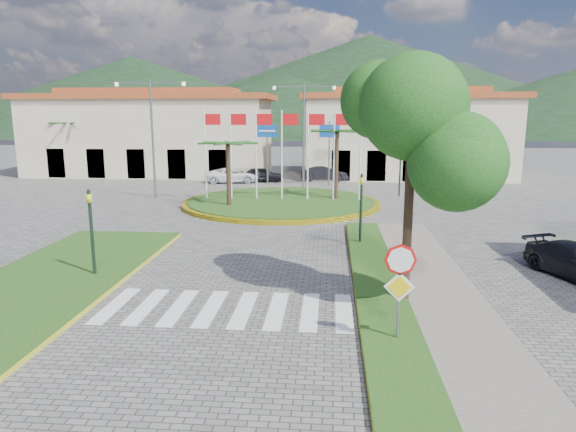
# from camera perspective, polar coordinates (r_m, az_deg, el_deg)

# --- Properties ---
(ground) EXTENTS (160.00, 160.00, 0.00)m
(ground) POSITION_cam_1_polar(r_m,az_deg,el_deg) (12.33, -11.07, -16.92)
(ground) COLOR #595755
(ground) RESTS_ON ground
(sidewalk_right) EXTENTS (4.00, 28.00, 0.15)m
(sidewalk_right) POSITION_cam_1_polar(r_m,az_deg,el_deg) (13.97, 16.58, -13.33)
(sidewalk_right) COLOR gray
(sidewalk_right) RESTS_ON ground
(verge_right) EXTENTS (1.60, 28.00, 0.18)m
(verge_right) POSITION_cam_1_polar(r_m,az_deg,el_deg) (13.77, 11.56, -13.38)
(verge_right) COLOR #234814
(verge_right) RESTS_ON ground
(median_left) EXTENTS (5.00, 14.00, 0.18)m
(median_left) POSITION_cam_1_polar(r_m,az_deg,el_deg) (19.88, -24.66, -6.40)
(median_left) COLOR #234814
(median_left) RESTS_ON ground
(crosswalk) EXTENTS (8.00, 3.00, 0.01)m
(crosswalk) POSITION_cam_1_polar(r_m,az_deg,el_deg) (15.86, -7.11, -10.16)
(crosswalk) COLOR silver
(crosswalk) RESTS_ON ground
(roundabout_island) EXTENTS (12.70, 12.70, 6.00)m
(roundabout_island) POSITION_cam_1_polar(r_m,az_deg,el_deg) (33.05, -0.75, 1.57)
(roundabout_island) COLOR yellow
(roundabout_island) RESTS_ON ground
(stop_sign) EXTENTS (0.80, 0.11, 2.65)m
(stop_sign) POSITION_cam_1_polar(r_m,az_deg,el_deg) (13.13, 12.31, -6.68)
(stop_sign) COLOR slate
(stop_sign) RESTS_ON ground
(deciduous_tree) EXTENTS (3.60, 3.60, 6.80)m
(deciduous_tree) POSITION_cam_1_polar(r_m,az_deg,el_deg) (15.61, 13.61, 8.75)
(deciduous_tree) COLOR black
(deciduous_tree) RESTS_ON ground
(traffic_light_left) EXTENTS (0.15, 0.18, 3.20)m
(traffic_light_left) POSITION_cam_1_polar(r_m,az_deg,el_deg) (19.26, -21.02, -0.96)
(traffic_light_left) COLOR black
(traffic_light_left) RESTS_ON ground
(traffic_light_right) EXTENTS (0.15, 0.18, 3.20)m
(traffic_light_right) POSITION_cam_1_polar(r_m,az_deg,el_deg) (22.79, 8.12, 1.50)
(traffic_light_right) COLOR black
(traffic_light_right) RESTS_ON ground
(traffic_light_far) EXTENTS (0.18, 0.15, 3.20)m
(traffic_light_far) POSITION_cam_1_polar(r_m,az_deg,el_deg) (36.94, 12.35, 5.11)
(traffic_light_far) COLOR black
(traffic_light_far) RESTS_ON ground
(direction_sign_west) EXTENTS (1.60, 0.14, 5.20)m
(direction_sign_west) POSITION_cam_1_polar(r_m,az_deg,el_deg) (41.77, -2.33, 8.25)
(direction_sign_west) COLOR slate
(direction_sign_west) RESTS_ON ground
(direction_sign_east) EXTENTS (1.60, 0.14, 5.20)m
(direction_sign_east) POSITION_cam_1_polar(r_m,az_deg,el_deg) (41.45, 4.61, 8.19)
(direction_sign_east) COLOR slate
(direction_sign_east) RESTS_ON ground
(street_lamp_centre) EXTENTS (4.80, 0.16, 8.00)m
(street_lamp_centre) POSITION_cam_1_polar(r_m,az_deg,el_deg) (40.50, 1.76, 9.52)
(street_lamp_centre) COLOR slate
(street_lamp_centre) RESTS_ON ground
(street_lamp_west) EXTENTS (4.80, 0.16, 8.00)m
(street_lamp_west) POSITION_cam_1_polar(r_m,az_deg,el_deg) (36.52, -14.84, 8.95)
(street_lamp_west) COLOR slate
(street_lamp_west) RESTS_ON ground
(building_left) EXTENTS (23.32, 9.54, 8.05)m
(building_left) POSITION_cam_1_polar(r_m,az_deg,el_deg) (51.40, -14.90, 8.88)
(building_left) COLOR #C5B595
(building_left) RESTS_ON ground
(building_right) EXTENTS (19.08, 9.54, 8.05)m
(building_right) POSITION_cam_1_polar(r_m,az_deg,el_deg) (48.94, 12.98, 8.87)
(building_right) COLOR #C5B595
(building_right) RESTS_ON ground
(hill_far_west) EXTENTS (140.00, 140.00, 22.00)m
(hill_far_west) POSITION_cam_1_polar(r_m,az_deg,el_deg) (161.35, -16.78, 12.75)
(hill_far_west) COLOR black
(hill_far_west) RESTS_ON ground
(hill_far_mid) EXTENTS (180.00, 180.00, 30.00)m
(hill_far_mid) POSITION_cam_1_polar(r_m,az_deg,el_deg) (171.08, 9.02, 14.32)
(hill_far_mid) COLOR black
(hill_far_mid) RESTS_ON ground
(hill_near_back) EXTENTS (110.00, 110.00, 16.00)m
(hill_near_back) POSITION_cam_1_polar(r_m,az_deg,el_deg) (141.05, -0.59, 12.27)
(hill_near_back) COLOR black
(hill_near_back) RESTS_ON ground
(white_van) EXTENTS (4.76, 2.85, 1.24)m
(white_van) POSITION_cam_1_polar(r_m,az_deg,el_deg) (43.83, -6.20, 4.51)
(white_van) COLOR white
(white_van) RESTS_ON ground
(car_dark_a) EXTENTS (3.87, 2.08, 1.25)m
(car_dark_a) POSITION_cam_1_polar(r_m,az_deg,el_deg) (44.15, -2.91, 4.63)
(car_dark_a) COLOR black
(car_dark_a) RESTS_ON ground
(car_dark_b) EXTENTS (4.13, 1.54, 1.35)m
(car_dark_b) POSITION_cam_1_polar(r_m,az_deg,el_deg) (44.78, 4.07, 4.77)
(car_dark_b) COLOR black
(car_dark_b) RESTS_ON ground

